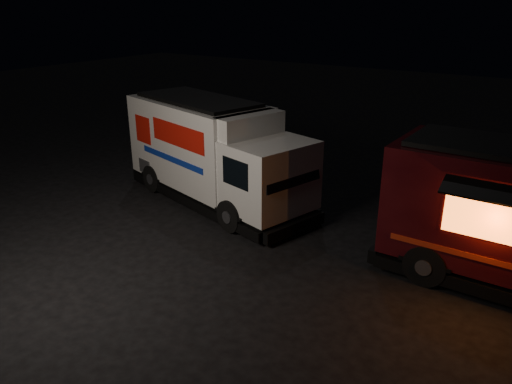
% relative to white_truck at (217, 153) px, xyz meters
% --- Properties ---
extents(ground, '(80.00, 80.00, 0.00)m').
position_rel_white_truck_xyz_m(ground, '(2.04, -3.43, -1.69)').
color(ground, black).
rests_on(ground, ground).
extents(white_truck, '(7.87, 4.38, 3.38)m').
position_rel_white_truck_xyz_m(white_truck, '(0.00, 0.00, 0.00)').
color(white_truck, silver).
rests_on(white_truck, ground).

